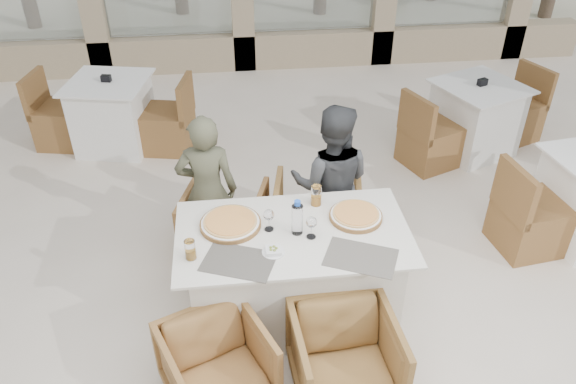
{
  "coord_description": "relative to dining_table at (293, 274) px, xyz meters",
  "views": [
    {
      "loc": [
        -0.29,
        -3.03,
        3.17
      ],
      "look_at": [
        0.1,
        0.23,
        0.9
      ],
      "focal_mm": 35.0,
      "sensor_mm": 36.0,
      "label": 1
    }
  ],
  "objects": [
    {
      "name": "ground",
      "position": [
        -0.1,
        0.07,
        -0.39
      ],
      "size": [
        80.0,
        80.0,
        0.0
      ],
      "primitive_type": "plane",
      "color": "beige",
      "rests_on": "ground"
    },
    {
      "name": "perimeter_wall_far",
      "position": [
        -0.1,
        4.87,
        0.42
      ],
      "size": [
        10.0,
        0.34,
        1.6
      ],
      "primitive_type": null,
      "color": "tan",
      "rests_on": "ground"
    },
    {
      "name": "dining_table",
      "position": [
        0.0,
        0.0,
        0.0
      ],
      "size": [
        1.6,
        0.9,
        0.77
      ],
      "primitive_type": null,
      "color": "silver",
      "rests_on": "ground"
    },
    {
      "name": "placemat_near_left",
      "position": [
        -0.38,
        -0.25,
        0.39
      ],
      "size": [
        0.53,
        0.44,
        0.0
      ],
      "primitive_type": "cube",
      "rotation": [
        0.0,
        0.0,
        -0.37
      ],
      "color": "#555049",
      "rests_on": "dining_table"
    },
    {
      "name": "placemat_near_right",
      "position": [
        0.4,
        -0.31,
        0.39
      ],
      "size": [
        0.53,
        0.46,
        0.0
      ],
      "primitive_type": "cube",
      "rotation": [
        0.0,
        0.0,
        -0.42
      ],
      "color": "#605A52",
      "rests_on": "dining_table"
    },
    {
      "name": "pizza_left",
      "position": [
        -0.42,
        0.12,
        0.41
      ],
      "size": [
        0.45,
        0.45,
        0.06
      ],
      "primitive_type": "cylinder",
      "rotation": [
        0.0,
        0.0,
        0.06
      ],
      "color": "#D5621D",
      "rests_on": "dining_table"
    },
    {
      "name": "pizza_right",
      "position": [
        0.46,
        0.11,
        0.41
      ],
      "size": [
        0.49,
        0.49,
        0.05
      ],
      "primitive_type": "cylinder",
      "rotation": [
        0.0,
        0.0,
        -0.42
      ],
      "color": "#CD5E1C",
      "rests_on": "dining_table"
    },
    {
      "name": "water_bottle",
      "position": [
        0.03,
        -0.0,
        0.52
      ],
      "size": [
        0.08,
        0.08,
        0.26
      ],
      "primitive_type": "cylinder",
      "rotation": [
        0.0,
        0.0,
        0.1
      ],
      "color": "#C1E0FD",
      "rests_on": "dining_table"
    },
    {
      "name": "wine_glass_centre",
      "position": [
        -0.16,
        0.05,
        0.48
      ],
      "size": [
        0.1,
        0.1,
        0.18
      ],
      "primitive_type": null,
      "rotation": [
        0.0,
        0.0,
        0.33
      ],
      "color": "silver",
      "rests_on": "dining_table"
    },
    {
      "name": "wine_glass_near",
      "position": [
        0.11,
        -0.06,
        0.48
      ],
      "size": [
        0.1,
        0.1,
        0.18
      ],
      "primitive_type": null,
      "rotation": [
        0.0,
        0.0,
        -0.32
      ],
      "color": "white",
      "rests_on": "dining_table"
    },
    {
      "name": "beer_glass_left",
      "position": [
        -0.68,
        -0.18,
        0.45
      ],
      "size": [
        0.07,
        0.07,
        0.14
      ],
      "primitive_type": "cylinder",
      "rotation": [
        0.0,
        0.0,
        -0.04
      ],
      "color": "#C07F1B",
      "rests_on": "dining_table"
    },
    {
      "name": "beer_glass_right",
      "position": [
        0.21,
        0.31,
        0.46
      ],
      "size": [
        0.09,
        0.09,
        0.15
      ],
      "primitive_type": "cylinder",
      "rotation": [
        0.0,
        0.0,
        -0.2
      ],
      "color": "orange",
      "rests_on": "dining_table"
    },
    {
      "name": "olive_dish",
      "position": [
        -0.15,
        -0.19,
        0.41
      ],
      "size": [
        0.13,
        0.13,
        0.04
      ],
      "primitive_type": null,
      "rotation": [
        0.0,
        0.0,
        -0.22
      ],
      "color": "silver",
      "rests_on": "dining_table"
    },
    {
      "name": "armchair_far_left",
      "position": [
        -0.47,
        0.81,
        -0.09
      ],
      "size": [
        0.8,
        0.81,
        0.6
      ],
      "primitive_type": "imported",
      "rotation": [
        0.0,
        0.0,
        2.85
      ],
      "color": "olive",
      "rests_on": "ground"
    },
    {
      "name": "armchair_far_right",
      "position": [
        0.29,
        0.68,
        -0.05
      ],
      "size": [
        0.83,
        0.85,
        0.66
      ],
      "primitive_type": "imported",
      "rotation": [
        0.0,
        0.0,
        2.95
      ],
      "color": "olive",
      "rests_on": "ground"
    },
    {
      "name": "armchair_near_left",
      "position": [
        -0.56,
        -0.67,
        -0.1
      ],
      "size": [
        0.81,
        0.82,
        0.57
      ],
      "primitive_type": "imported",
      "rotation": [
        0.0,
        0.0,
        0.4
      ],
      "color": "olive",
      "rests_on": "ground"
    },
    {
      "name": "armchair_near_right",
      "position": [
        0.24,
        -0.71,
        -0.08
      ],
      "size": [
        0.68,
        0.7,
        0.6
      ],
      "primitive_type": "imported",
      "rotation": [
        0.0,
        0.0,
        0.07
      ],
      "color": "brown",
      "rests_on": "ground"
    },
    {
      "name": "diner_left",
      "position": [
        -0.59,
        0.74,
        0.27
      ],
      "size": [
        0.5,
        0.34,
        1.32
      ],
      "primitive_type": "imported",
      "rotation": [
        0.0,
        0.0,
        3.09
      ],
      "color": "#54553E",
      "rests_on": "ground"
    },
    {
      "name": "diner_right",
      "position": [
        0.39,
        0.68,
        0.3
      ],
      "size": [
        0.77,
        0.66,
        1.37
      ],
      "primitive_type": "imported",
      "rotation": [
        0.0,
        0.0,
        2.89
      ],
      "color": "#3C3E41",
      "rests_on": "ground"
    },
    {
      "name": "bg_table_a",
      "position": [
        -1.64,
        2.74,
        0.0
      ],
      "size": [
        1.77,
        1.13,
        0.77
      ],
      "primitive_type": null,
      "rotation": [
        0.0,
        0.0,
        -0.2
      ],
      "color": "white",
      "rests_on": "ground"
    },
    {
      "name": "bg_table_b",
      "position": [
        2.25,
        2.19,
        0.0
      ],
      "size": [
        1.83,
        1.37,
        0.77
      ],
      "primitive_type": null,
      "rotation": [
        0.0,
        0.0,
        0.38
      ],
      "color": "silver",
      "rests_on": "ground"
    }
  ]
}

